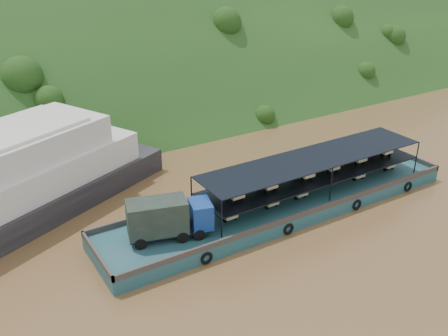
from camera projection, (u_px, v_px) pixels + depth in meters
ground at (259, 205)px, 47.00m from camera, size 160.00×160.00×0.00m
hillside at (120, 105)px, 74.76m from camera, size 140.00×39.60×39.60m
cargo_barge at (274, 203)px, 45.14m from camera, size 35.00×7.18×4.58m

